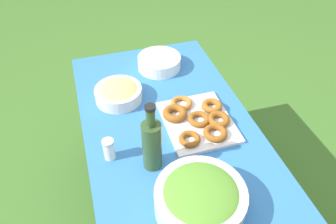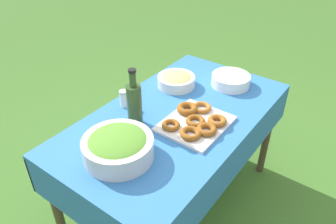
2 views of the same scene
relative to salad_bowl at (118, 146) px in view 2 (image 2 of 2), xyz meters
name	(u,v)px [view 2 (image 2 of 2)]	position (x,y,z in m)	size (l,w,h in m)	color
ground_plane	(175,203)	(-0.44, 0.02, -0.81)	(14.00, 14.00, 0.00)	#3D6B28
picnic_table	(176,129)	(-0.44, 0.02, -0.17)	(1.42, 0.80, 0.74)	#2D6BB2
salad_bowl	(118,146)	(0.00, 0.00, 0.00)	(0.33, 0.33, 0.12)	silver
pasta_bowl	(176,80)	(-0.71, -0.17, -0.02)	(0.24, 0.24, 0.09)	silver
donut_platter	(196,121)	(-0.43, 0.15, -0.04)	(0.39, 0.34, 0.05)	silver
plate_stack	(231,80)	(-0.93, 0.10, -0.03)	(0.24, 0.24, 0.07)	white
olive_oil_bottle	(134,103)	(-0.25, -0.11, 0.06)	(0.08, 0.08, 0.32)	#2D4723
salt_shaker	(124,99)	(-0.34, -0.28, -0.01)	(0.05, 0.05, 0.10)	white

